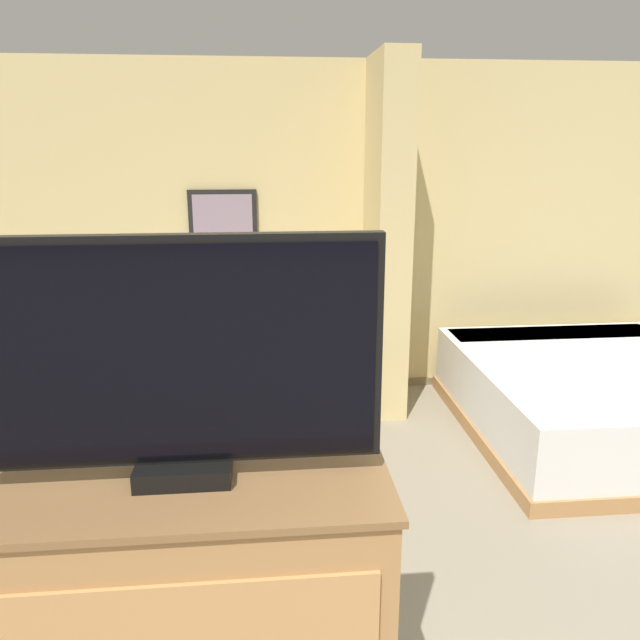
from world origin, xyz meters
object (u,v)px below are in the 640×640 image
Objects in this scene: coffee_table at (205,426)px; table_lamp at (60,314)px; couch at (226,371)px; bed at (596,397)px; tv at (177,361)px.

table_lamp is at bearing 136.49° from coffee_table.
couch is at bearing 85.55° from coffee_table.
couch is 2.68m from bed.
bed is (3.79, -0.65, -0.53)m from table_lamp.
coffee_table is at bearing -43.51° from table_lamp.
table_lamp is at bearing 177.90° from couch.
table_lamp is 0.38× the size of tv.
tv reaches higher than table_lamp.
coffee_table is 2.31m from tv.
tv is at bearing -85.76° from coffee_table.
tv is at bearing -88.64° from couch.
bed is (2.61, -0.60, -0.06)m from couch.
coffee_table is (-0.08, -1.00, 0.02)m from couch.
table_lamp is (-1.10, 1.04, 0.45)m from coffee_table.
couch is at bearing -2.10° from table_lamp.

